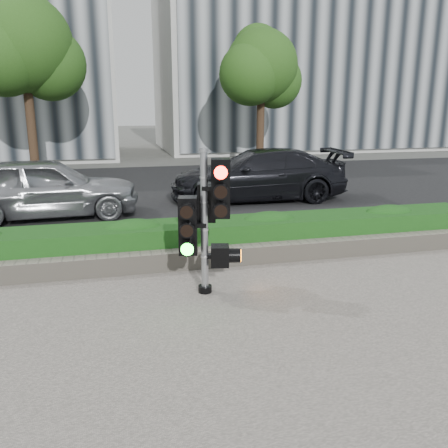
% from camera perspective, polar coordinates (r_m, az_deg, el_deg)
% --- Properties ---
extents(ground, '(120.00, 120.00, 0.00)m').
position_cam_1_polar(ground, '(7.06, 0.49, -10.37)').
color(ground, '#51514C').
rests_on(ground, ground).
extents(sidewalk, '(16.00, 11.00, 0.03)m').
position_cam_1_polar(sidewalk, '(4.99, 8.12, -21.84)').
color(sidewalk, '#9E9389').
rests_on(sidewalk, ground).
extents(road, '(60.00, 13.00, 0.02)m').
position_cam_1_polar(road, '(16.55, -8.06, 3.96)').
color(road, black).
rests_on(road, ground).
extents(curb, '(60.00, 0.25, 0.12)m').
position_cam_1_polar(curb, '(9.93, -3.98, -2.62)').
color(curb, gray).
rests_on(curb, ground).
extents(stone_wall, '(12.00, 0.32, 0.34)m').
position_cam_1_polar(stone_wall, '(8.71, -2.58, -4.08)').
color(stone_wall, gray).
rests_on(stone_wall, sidewalk).
extents(hedge, '(12.00, 1.00, 0.68)m').
position_cam_1_polar(hedge, '(9.27, -3.38, -1.84)').
color(hedge, '#2E7423').
rests_on(hedge, sidewalk).
extents(building_right, '(18.00, 10.00, 12.00)m').
position_cam_1_polar(building_right, '(33.79, 8.66, 19.36)').
color(building_right, '#B7B7B2').
rests_on(building_right, ground).
extents(tree_left, '(4.61, 4.03, 7.34)m').
position_cam_1_polar(tree_left, '(21.08, -22.99, 18.97)').
color(tree_left, black).
rests_on(tree_left, ground).
extents(tree_right, '(4.10, 3.58, 6.53)m').
position_cam_1_polar(tree_right, '(22.94, 4.45, 18.12)').
color(tree_right, black).
rests_on(tree_right, ground).
extents(traffic_signal, '(0.83, 0.66, 2.28)m').
position_cam_1_polar(traffic_signal, '(7.28, -2.14, 1.13)').
color(traffic_signal, black).
rests_on(traffic_signal, sidewalk).
extents(car_silver, '(4.81, 2.16, 1.61)m').
position_cam_1_polar(car_silver, '(13.19, -20.67, 4.13)').
color(car_silver, '#A1A3A8').
rests_on(car_silver, road).
extents(car_dark, '(5.55, 2.56, 1.57)m').
position_cam_1_polar(car_dark, '(14.77, 4.12, 5.95)').
color(car_dark, black).
rests_on(car_dark, road).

